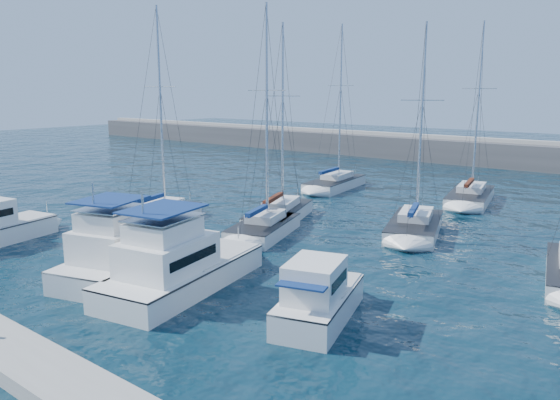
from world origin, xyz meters
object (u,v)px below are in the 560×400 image
Objects in this scene: sailboat_back_a at (335,183)px; sailboat_back_b at (470,196)px; motor_yacht_stbd_outer at (318,300)px; sailboat_mid_d at (415,226)px; sailboat_mid_c at (264,228)px; sailboat_mid_a at (160,214)px; sailboat_mid_b at (279,214)px; motor_yacht_port_inner at (123,255)px; motor_yacht_stbd_inner at (177,268)px.

sailboat_back_b is (12.75, 1.59, -0.01)m from sailboat_back_a.
motor_yacht_stbd_outer is 0.44× the size of sailboat_mid_d.
motor_yacht_stbd_outer is 13.89m from sailboat_mid_c.
sailboat_mid_d is at bearing 23.59° from sailboat_mid_c.
sailboat_mid_d is at bearing -46.28° from sailboat_back_a.
sailboat_mid_a is at bearing -138.35° from sailboat_back_b.
motor_yacht_stbd_outer is 17.95m from sailboat_mid_b.
sailboat_back_b reaches higher than motor_yacht_port_inner.
sailboat_back_a is (-5.72, 17.75, -0.02)m from sailboat_mid_c.
sailboat_back_b is at bearing 0.24° from sailboat_back_a.
sailboat_mid_d is at bearing -3.73° from sailboat_mid_b.
sailboat_mid_a is 8.81m from sailboat_mid_b.
motor_yacht_stbd_inner is 0.63× the size of sailboat_mid_a.
sailboat_back_b is at bearing 39.20° from sailboat_mid_a.
sailboat_mid_b is 9.90m from sailboat_mid_d.
motor_yacht_stbd_outer is 0.41× the size of sailboat_mid_c.
sailboat_back_b is at bearing 71.61° from motor_yacht_stbd_inner.
sailboat_mid_a is (-11.70, 8.56, -0.58)m from motor_yacht_stbd_inner.
motor_yacht_port_inner is at bearing -86.68° from sailboat_back_a.
sailboat_mid_a is 1.03× the size of sailboat_mid_c.
sailboat_back_b is (7.64, 30.01, -0.61)m from motor_yacht_port_inner.
sailboat_mid_c is (1.82, -3.97, 0.03)m from sailboat_mid_b.
motor_yacht_port_inner is 0.57× the size of sailboat_mid_a.
sailboat_back_b reaches higher than motor_yacht_stbd_outer.
sailboat_mid_d is at bearing 83.65° from motor_yacht_stbd_outer.
sailboat_mid_c is at bearing -156.90° from sailboat_mid_d.
motor_yacht_stbd_inner is 10.76m from sailboat_mid_c.
motor_yacht_stbd_inner is 29.88m from sailboat_back_b.
sailboat_mid_b is 14.32m from sailboat_back_a.
sailboat_mid_a is at bearing 142.41° from motor_yacht_stbd_outer.
motor_yacht_stbd_inner is 0.62× the size of sailboat_back_a.
motor_yacht_stbd_inner is 17.62m from sailboat_mid_d.
sailboat_mid_c reaches higher than motor_yacht_stbd_outer.
motor_yacht_stbd_outer is at bearing -97.84° from sailboat_mid_d.
sailboat_back_a reaches higher than motor_yacht_stbd_outer.
sailboat_back_b is (-3.51, 28.37, -0.42)m from motor_yacht_stbd_outer.
motor_yacht_stbd_outer is 28.59m from sailboat_back_b.
sailboat_mid_b is 1.03× the size of sailboat_mid_d.
sailboat_mid_d is at bearing -98.85° from sailboat_back_b.
sailboat_mid_d is (-2.85, 15.77, -0.43)m from motor_yacht_stbd_outer.
sailboat_mid_c reaches higher than motor_yacht_port_inner.
sailboat_mid_b reaches higher than motor_yacht_stbd_inner.
sailboat_mid_d is 12.62m from sailboat_back_b.
sailboat_mid_c is 18.64m from sailboat_back_a.
sailboat_mid_a is 0.98× the size of sailboat_back_a.
sailboat_back_b is (15.58, 21.05, -0.03)m from sailboat_mid_a.
sailboat_mid_a is at bearing 173.71° from sailboat_mid_c.
motor_yacht_port_inner is 0.58× the size of sailboat_back_b.
motor_yacht_port_inner is 1.42× the size of motor_yacht_stbd_outer.
sailboat_back_b is (-0.66, 12.60, 0.01)m from sailboat_mid_d.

